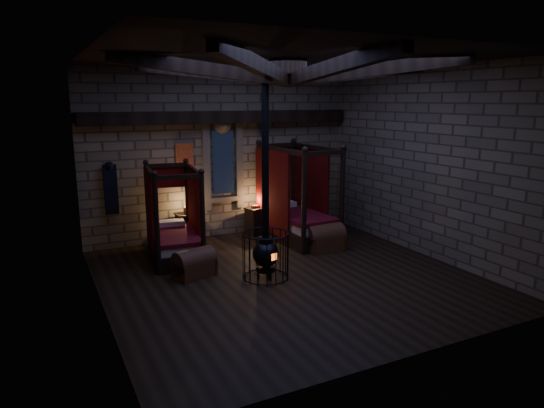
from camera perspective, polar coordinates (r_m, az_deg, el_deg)
name	(u,v)px	position (r m, az deg, el deg)	size (l,w,h in m)	color
room	(285,85)	(9.28, 1.57, 13.86)	(7.02, 7.02, 4.29)	black
bed_left	(174,236)	(11.01, -11.44, -3.72)	(1.25, 2.05, 2.03)	black
bed_right	(296,217)	(12.25, 2.84, -1.49)	(1.32, 2.32, 2.35)	black
trunk_left	(194,264)	(9.86, -9.13, -6.99)	(0.90, 0.71, 0.58)	#592F1C
trunk_right	(324,238)	(11.45, 6.19, -4.05)	(0.91, 0.61, 0.64)	#592F1C
nightstand_left	(186,228)	(12.09, -10.06, -2.79)	(0.48, 0.46, 0.92)	black
nightstand_right	(255,221)	(12.68, -1.99, -2.00)	(0.53, 0.52, 0.78)	black
stove	(266,250)	(9.53, -0.76, -5.44)	(0.92, 0.92, 4.05)	black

